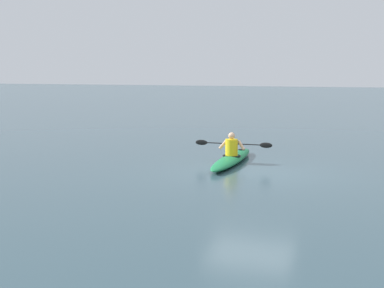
% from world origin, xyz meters
% --- Properties ---
extents(ground_plane, '(160.00, 160.00, 0.00)m').
position_xyz_m(ground_plane, '(0.00, 0.00, 0.00)').
color(ground_plane, '#334C56').
extents(kayak, '(0.73, 4.35, 0.25)m').
position_xyz_m(kayak, '(0.93, -1.27, 0.13)').
color(kayak, '#19723F').
rests_on(kayak, ground).
extents(kayaker, '(2.50, 0.44, 0.72)m').
position_xyz_m(kayaker, '(0.93, -1.25, 0.55)').
color(kayaker, yellow).
rests_on(kayaker, kayak).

